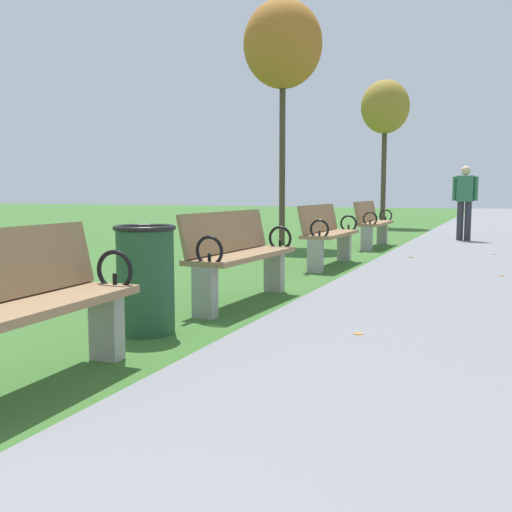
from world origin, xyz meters
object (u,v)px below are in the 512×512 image
(park_bench_4, at_px, (328,233))
(trash_bin, at_px, (146,279))
(tree_2, at_px, (385,108))
(pedestrian_walking, at_px, (465,199))
(park_bench_2, at_px, (15,307))
(park_bench_5, at_px, (372,223))
(park_bench_3, at_px, (239,254))
(tree_1, at_px, (283,46))

(park_bench_4, xyz_separation_m, trash_bin, (-0.15, -4.53, -0.06))
(tree_2, height_order, pedestrian_walking, tree_2)
(trash_bin, bearing_deg, park_bench_2, -84.25)
(park_bench_5, bearing_deg, trash_bin, -91.10)
(pedestrian_walking, bearing_deg, tree_2, 119.83)
(park_bench_2, xyz_separation_m, park_bench_5, (-0.00, 9.13, 0.00))
(park_bench_2, height_order, park_bench_4, same)
(park_bench_4, height_order, tree_2, tree_2)
(park_bench_5, bearing_deg, park_bench_2, -90.00)
(park_bench_3, distance_m, trash_bin, 1.41)
(park_bench_2, distance_m, park_bench_3, 2.87)
(park_bench_2, height_order, pedestrian_walking, pedestrian_walking)
(park_bench_2, xyz_separation_m, park_bench_3, (0.00, 2.87, 0.00))
(pedestrian_walking, distance_m, trash_bin, 9.99)
(tree_2, distance_m, pedestrian_walking, 5.98)
(tree_2, bearing_deg, tree_1, -96.18)
(park_bench_2, bearing_deg, park_bench_4, 90.00)
(park_bench_3, bearing_deg, tree_2, 94.85)
(park_bench_4, relative_size, pedestrian_walking, 0.99)
(park_bench_2, relative_size, park_bench_3, 1.00)
(tree_1, relative_size, tree_2, 1.10)
(park_bench_4, bearing_deg, park_bench_3, -90.00)
(park_bench_5, distance_m, tree_2, 7.56)
(tree_2, relative_size, trash_bin, 5.27)
(park_bench_2, height_order, trash_bin, park_bench_2)
(park_bench_3, relative_size, trash_bin, 1.93)
(park_bench_2, xyz_separation_m, park_bench_4, (-0.00, 5.99, 0.00))
(park_bench_5, relative_size, trash_bin, 1.91)
(park_bench_3, height_order, tree_1, tree_1)
(park_bench_2, relative_size, pedestrian_walking, 1.00)
(tree_1, relative_size, trash_bin, 5.81)
(park_bench_5, distance_m, trash_bin, 7.67)
(park_bench_3, height_order, trash_bin, park_bench_3)
(park_bench_3, height_order, tree_2, tree_2)
(park_bench_5, bearing_deg, park_bench_3, -90.00)
(park_bench_3, relative_size, park_bench_5, 1.01)
(park_bench_4, bearing_deg, park_bench_2, -90.00)
(park_bench_2, distance_m, park_bench_4, 5.99)
(park_bench_3, distance_m, tree_2, 13.48)
(park_bench_4, xyz_separation_m, tree_1, (-1.86, 3.06, 3.50))
(park_bench_2, relative_size, tree_1, 0.33)
(park_bench_2, height_order, tree_1, tree_1)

